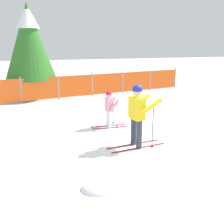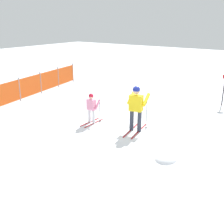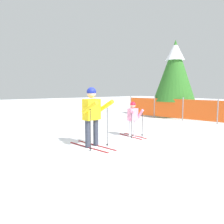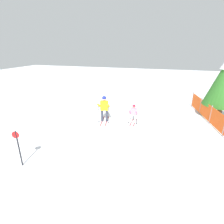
{
  "view_description": "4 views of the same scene",
  "coord_description": "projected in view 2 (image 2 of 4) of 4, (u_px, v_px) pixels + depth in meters",
  "views": [
    {
      "loc": [
        -2.64,
        -6.76,
        2.82
      ],
      "look_at": [
        -0.78,
        0.45,
        0.83
      ],
      "focal_mm": 45.0,
      "sensor_mm": 36.0,
      "label": 1
    },
    {
      "loc": [
        -8.54,
        -4.97,
        3.89
      ],
      "look_at": [
        -0.54,
        0.71,
        0.62
      ],
      "focal_mm": 45.0,
      "sensor_mm": 36.0,
      "label": 2
    },
    {
      "loc": [
        4.91,
        -3.26,
        1.64
      ],
      "look_at": [
        -0.67,
        0.84,
        0.89
      ],
      "focal_mm": 35.0,
      "sensor_mm": 36.0,
      "label": 3
    },
    {
      "loc": [
        9.43,
        3.34,
        4.48
      ],
      "look_at": [
        -0.05,
        0.42,
        0.77
      ],
      "focal_mm": 28.0,
      "sensor_mm": 36.0,
      "label": 4
    }
  ],
  "objects": [
    {
      "name": "ground_plane",
      "position": [
        136.0,
        127.0,
        10.57
      ],
      "size": [
        60.0,
        60.0,
        0.0
      ],
      "primitive_type": "plane",
      "color": "white"
    },
    {
      "name": "skier_adult",
      "position": [
        136.0,
        104.0,
        9.98
      ],
      "size": [
        1.61,
        0.79,
        1.67
      ],
      "rotation": [
        0.0,
        0.0,
        0.18
      ],
      "color": "maroon",
      "rests_on": "ground_plane"
    },
    {
      "name": "skier_child",
      "position": [
        92.0,
        106.0,
        10.82
      ],
      "size": [
        1.12,
        0.56,
        1.19
      ],
      "rotation": [
        0.0,
        0.0,
        -0.0
      ],
      "color": "maroon",
      "rests_on": "ground_plane"
    },
    {
      "name": "safety_fence",
      "position": [
        19.0,
        89.0,
        13.8
      ],
      "size": [
        9.86,
        2.05,
        1.18
      ],
      "rotation": [
        0.0,
        0.0,
        0.2
      ],
      "color": "gray",
      "rests_on": "ground_plane"
    },
    {
      "name": "trail_marker",
      "position": [
        224.0,
        86.0,
        13.05
      ],
      "size": [
        0.08,
        0.28,
        1.53
      ],
      "color": "black",
      "rests_on": "ground_plane"
    },
    {
      "name": "snow_mound",
      "position": [
        166.0,
        159.0,
        8.18
      ],
      "size": [
        0.74,
        0.63,
        0.3
      ],
      "primitive_type": "ellipsoid",
      "color": "white",
      "rests_on": "ground_plane"
    }
  ]
}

